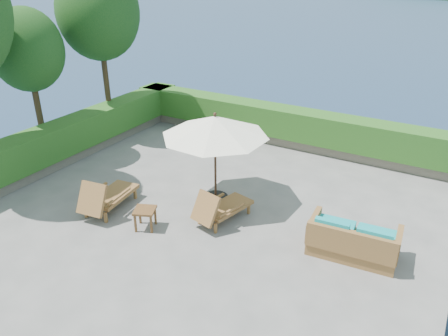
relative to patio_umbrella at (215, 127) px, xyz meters
The scene contains 14 objects.
ground 2.33m from the patio_umbrella, 87.94° to the right, with size 12.00×12.00×0.00m, color gray.
foundation 3.81m from the patio_umbrella, 87.94° to the right, with size 12.00×12.00×3.00m, color #5A5347.
ocean 5.22m from the patio_umbrella, 87.94° to the right, with size 600.00×600.00×0.00m, color #152444.
planter_wall_far 5.08m from the patio_umbrella, 89.60° to the left, with size 12.00×0.60×0.36m, color gray.
planter_wall_left 5.97m from the patio_umbrella, behind, with size 0.60×12.00×0.36m, color gray.
hedge_far 4.86m from the patio_umbrella, 89.60° to the left, with size 12.40×0.90×1.00m, color #1A4A15.
hedge_left 5.79m from the patio_umbrella, behind, with size 0.90×12.40×1.00m, color #1A4A15.
tree_mid 6.53m from the patio_umbrella, behind, with size 2.20×2.20×4.83m.
tree_far 6.78m from the patio_umbrella, 159.03° to the left, with size 2.80×2.80×6.03m.
patio_umbrella is the anchor object (origin of this frame).
lounge_left 3.38m from the patio_umbrella, 138.31° to the right, with size 0.95×1.87×1.03m.
lounge_right 2.07m from the patio_umbrella, 52.75° to the right, with size 1.05×1.77×0.95m.
side_table 2.80m from the patio_umbrella, 110.19° to the right, with size 0.66×0.66×0.54m.
wicker_loveseat 4.38m from the patio_umbrella, ahead, with size 2.03×1.15×0.96m.
Camera 1 is at (5.46, -8.12, 6.05)m, focal length 35.00 mm.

